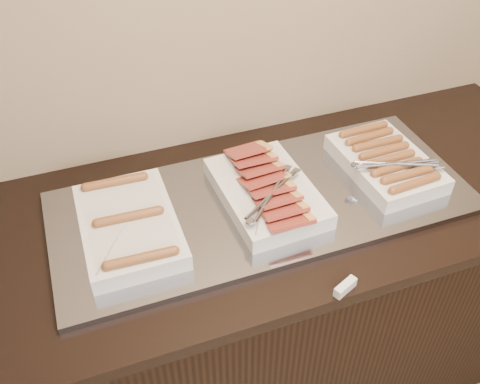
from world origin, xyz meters
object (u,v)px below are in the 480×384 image
(warming_tray, at_px, (263,202))
(dish_right, at_px, (386,162))
(dish_left, at_px, (129,225))
(counter, at_px, (262,300))
(dish_center, at_px, (267,191))

(warming_tray, bearing_deg, dish_right, -0.61)
(warming_tray, height_order, dish_left, dish_left)
(dish_left, bearing_deg, counter, 0.25)
(counter, height_order, warming_tray, warming_tray)
(warming_tray, distance_m, dish_left, 0.39)
(counter, distance_m, dish_left, 0.63)
(warming_tray, height_order, dish_center, dish_center)
(dish_right, bearing_deg, dish_center, 177.25)
(dish_left, bearing_deg, dish_right, -0.06)
(dish_center, bearing_deg, counter, 56.99)
(dish_right, bearing_deg, warming_tray, 176.72)
(warming_tray, height_order, dish_right, dish_right)
(counter, distance_m, dish_center, 0.50)
(dish_center, distance_m, dish_right, 0.39)
(warming_tray, relative_size, dish_center, 3.04)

